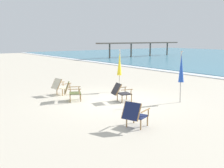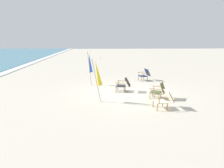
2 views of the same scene
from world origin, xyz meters
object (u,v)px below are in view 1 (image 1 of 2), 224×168
at_px(beach_chair_back_left, 60,86).
at_px(beach_chair_front_right, 71,91).
at_px(beach_chair_front_left, 121,92).
at_px(umbrella_furled_blue, 181,69).
at_px(beach_chair_back_right, 135,114).
at_px(umbrella_furled_yellow, 120,64).

bearing_deg(beach_chair_back_left, beach_chair_front_right, -6.16).
relative_size(beach_chair_front_left, beach_chair_front_right, 1.00).
bearing_deg(beach_chair_front_left, beach_chair_back_left, -152.26).
height_order(beach_chair_front_right, umbrella_furled_blue, umbrella_furled_blue).
distance_m(beach_chair_back_left, beach_chair_back_right, 5.50).
relative_size(beach_chair_front_right, umbrella_furled_yellow, 0.42).
height_order(beach_chair_back_left, beach_chair_front_left, beach_chair_back_left).
bearing_deg(umbrella_furled_blue, umbrella_furled_yellow, -170.37).
bearing_deg(beach_chair_back_left, umbrella_furled_blue, 38.43).
bearing_deg(beach_chair_front_right, beach_chair_back_right, -2.30).
distance_m(beach_chair_back_left, beach_chair_front_left, 3.05).
relative_size(beach_chair_front_right, umbrella_furled_blue, 0.42).
height_order(beach_chair_back_left, umbrella_furled_blue, umbrella_furled_blue).
distance_m(beach_chair_back_right, umbrella_furled_yellow, 5.61).
relative_size(beach_chair_back_left, beach_chair_front_right, 0.94).
xyz_separation_m(beach_chair_front_right, umbrella_furled_blue, (2.87, 3.49, 0.95)).
xyz_separation_m(beach_chair_front_right, umbrella_furled_yellow, (-0.44, 2.93, 0.92)).
distance_m(beach_chair_front_right, beach_chair_back_right, 4.15).
bearing_deg(beach_chair_back_right, beach_chair_front_right, 177.70).
relative_size(beach_chair_back_right, umbrella_furled_blue, 0.42).
distance_m(beach_chair_back_left, beach_chair_front_right, 1.35).
height_order(beach_chair_back_left, beach_chair_front_right, beach_chair_front_right).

